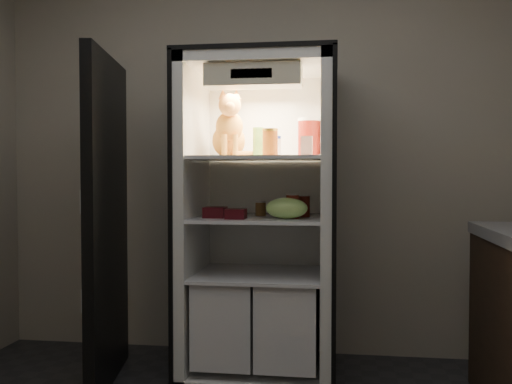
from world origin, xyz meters
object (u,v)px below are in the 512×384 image
berry_box_left (215,212)px  soda_can_a (297,206)px  refrigerator (260,241)px  tabby_cat (229,132)px  grape_bag (287,208)px  mayo_tub (273,146)px  parmesan_shaker (258,142)px  pepper_jar (309,138)px  cream_carton (307,146)px  salsa_jar (270,142)px  berry_box_right (236,214)px  soda_can_c (293,206)px  condiment_jar (261,208)px  soda_can_b (304,206)px

berry_box_left → soda_can_a: bearing=26.3°
refrigerator → tabby_cat: bearing=178.5°
soda_can_a → grape_bag: soda_can_a is taller
mayo_tub → grape_bag: bearing=-66.5°
refrigerator → grape_bag: 0.33m
grape_bag → berry_box_left: grape_bag is taller
parmesan_shaker → berry_box_left: parmesan_shaker is taller
pepper_jar → cream_carton: size_ratio=2.14×
salsa_jar → refrigerator: bearing=121.1°
tabby_cat → parmesan_shaker: tabby_cat is taller
parmesan_shaker → berry_box_right: 0.48m
soda_can_c → grape_bag: bearing=-142.3°
condiment_jar → salsa_jar: bearing=-60.0°
refrigerator → berry_box_left: size_ratio=15.43×
pepper_jar → cream_carton: bearing=-90.3°
berry_box_right → mayo_tub: bearing=57.0°
refrigerator → tabby_cat: 0.67m
soda_can_a → mayo_tub: bearing=-174.8°
parmesan_shaker → berry_box_left: 0.50m
refrigerator → soda_can_c: refrigerator is taller
soda_can_a → berry_box_left: size_ratio=0.98×
cream_carton → condiment_jar: bearing=144.7°
tabby_cat → mayo_tub: (0.26, 0.04, -0.08)m
soda_can_a → berry_box_right: soda_can_a is taller
cream_carton → tabby_cat: bearing=156.9°
soda_can_b → condiment_jar: soda_can_b is taller
salsa_jar → cream_carton: salsa_jar is taller
pepper_jar → mayo_tub: bearing=-176.2°
refrigerator → cream_carton: size_ratio=17.60×
mayo_tub → condiment_jar: size_ratio=1.41×
berry_box_left → tabby_cat: bearing=74.1°
salsa_jar → berry_box_right: (-0.18, -0.12, -0.40)m
soda_can_b → grape_bag: (-0.09, -0.14, -0.00)m
cream_carton → grape_bag: 0.36m
berry_box_right → tabby_cat: bearing=108.7°
cream_carton → berry_box_left: (-0.52, 0.03, -0.37)m
tabby_cat → cream_carton: tabby_cat is taller
parmesan_shaker → salsa_jar: (0.09, -0.13, -0.01)m
condiment_jar → soda_can_b: bearing=-11.2°
soda_can_a → soda_can_b: bearing=-65.7°
refrigerator → soda_can_b: refrigerator is taller
salsa_jar → grape_bag: (0.10, -0.07, -0.37)m
soda_can_b → condiment_jar: 0.27m
soda_can_a → grape_bag: 0.24m
salsa_jar → pepper_jar: size_ratio=0.68×
cream_carton → soda_can_b: cream_carton is taller
soda_can_c → grape_bag: size_ratio=0.58×
berry_box_left → berry_box_right: bearing=-26.2°
cream_carton → soda_can_a: size_ratio=0.90×
refrigerator → parmesan_shaker: 0.59m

